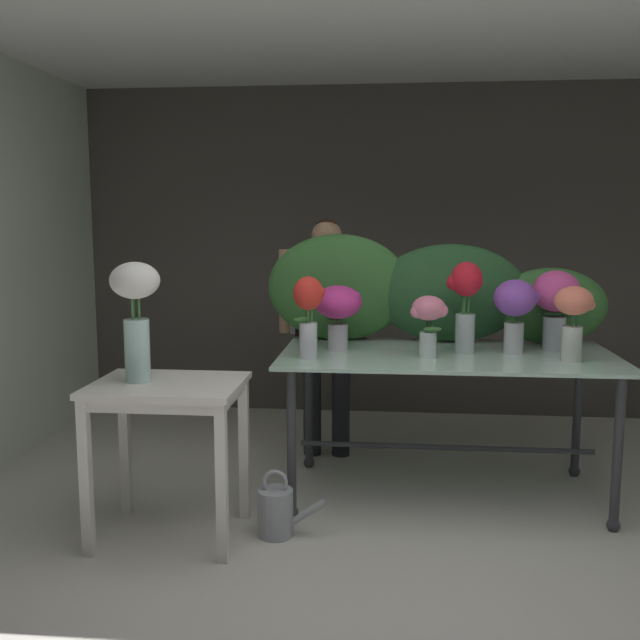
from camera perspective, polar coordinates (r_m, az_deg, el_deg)
name	(u,v)px	position (r m, az deg, el deg)	size (l,w,h in m)	color
ground_plane	(398,483)	(4.48, 6.21, -12.78)	(7.46, 7.46, 0.00)	beige
wall_back	(399,252)	(5.89, 6.28, 5.37)	(5.23, 0.12, 2.64)	#4C4742
ceiling_slab	(405,17)	(4.33, 6.80, 22.83)	(5.35, 3.51, 0.12)	silver
display_table_glass	(447,374)	(4.13, 10.04, -4.24)	(1.87, 1.00, 0.84)	#AFD4BF
side_table_white	(168,404)	(3.64, -11.99, -6.56)	(0.73, 0.58, 0.79)	silver
florist	(327,311)	(4.74, 0.52, 0.75)	(0.64, 0.24, 1.59)	#232328
foliage_backdrop	(435,294)	(4.44, 9.14, 2.03)	(2.06, 0.30, 0.66)	#387033
vase_fuchsia_peonies	(556,300)	(4.33, 18.22, 1.48)	(0.27, 0.27, 0.46)	silver
vase_scarlet_freesia	(308,310)	(3.86, -0.94, 0.78)	(0.18, 0.16, 0.45)	silver
vase_violet_ranunculus	(515,306)	(4.15, 15.26, 1.06)	(0.26, 0.24, 0.42)	silver
vase_rosy_dahlias	(429,318)	(3.93, 8.63, 0.17)	(0.20, 0.18, 0.34)	silver
vase_magenta_anemones	(338,307)	(4.11, 1.46, 1.01)	(0.28, 0.28, 0.37)	silver
vase_coral_tulips	(573,315)	(4.01, 19.50, 0.35)	(0.21, 0.20, 0.40)	silver
vase_crimson_lilies	(465,299)	(4.09, 11.48, 1.67)	(0.20, 0.18, 0.51)	silver
vase_white_roses_tall	(135,308)	(3.60, -14.48, 0.96)	(0.24, 0.24, 0.59)	silver
watering_can	(276,511)	(3.75, -3.48, -14.94)	(0.35, 0.18, 0.34)	#999EA3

